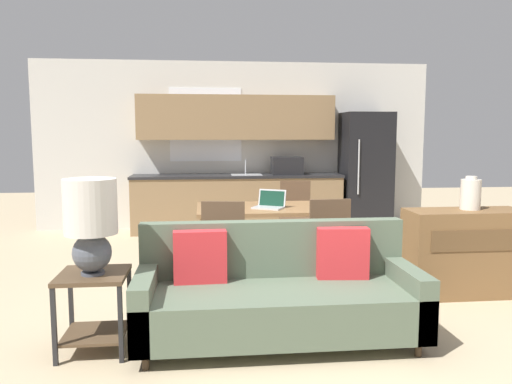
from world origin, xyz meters
TOP-DOWN VIEW (x-y plane):
  - ground_plane at (0.00, 0.00)m, footprint 20.00×20.00m
  - wall_back at (-0.01, 4.63)m, footprint 6.40×0.07m
  - kitchen_counter at (0.01, 4.33)m, footprint 3.31×0.65m
  - refrigerator at (2.08, 4.25)m, footprint 0.75×0.69m
  - dining_table at (0.16, 1.94)m, footprint 1.54×0.93m
  - couch at (0.01, 0.04)m, footprint 2.08×0.80m
  - side_table at (-1.32, -0.04)m, footprint 0.47×0.47m
  - table_lamp at (-1.31, -0.07)m, footprint 0.36×0.36m
  - credenza at (1.96, 0.88)m, footprint 1.13×0.45m
  - vase at (2.01, 0.92)m, footprint 0.19×0.19m
  - dining_chair_near_right at (0.65, 1.13)m, footprint 0.44×0.44m
  - dining_chair_far_right at (0.66, 2.75)m, footprint 0.46×0.46m
  - dining_chair_near_left at (-0.34, 1.08)m, footprint 0.47×0.47m
  - laptop at (0.20, 1.86)m, footprint 0.40×0.38m

SIDE VIEW (x-z plane):
  - ground_plane at x=0.00m, z-range 0.00..0.00m
  - couch at x=0.01m, z-range -0.09..0.77m
  - side_table at x=-1.32m, z-range 0.10..0.67m
  - credenza at x=1.96m, z-range 0.00..0.82m
  - dining_chair_near_right at x=0.65m, z-range 0.04..0.97m
  - dining_chair_far_right at x=0.66m, z-range 0.04..0.97m
  - dining_chair_near_left at x=-0.34m, z-range 0.04..0.97m
  - dining_table at x=0.16m, z-range 0.30..1.03m
  - laptop at x=0.20m, z-range 0.68..0.88m
  - kitchen_counter at x=0.01m, z-range -0.23..1.92m
  - refrigerator at x=2.08m, z-range 0.00..1.88m
  - table_lamp at x=-1.31m, z-range 0.62..1.29m
  - vase at x=2.01m, z-range 0.81..1.13m
  - wall_back at x=-0.01m, z-range 0.01..2.71m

